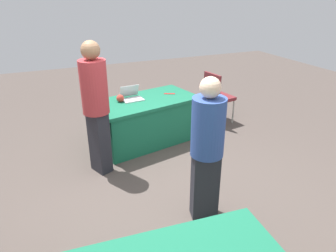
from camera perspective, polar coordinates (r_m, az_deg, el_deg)
name	(u,v)px	position (r m, az deg, el deg)	size (l,w,h in m)	color
ground_plane	(156,193)	(4.01, -2.24, -12.02)	(14.40, 14.40, 0.00)	#4C423D
table_foreground	(146,120)	(5.11, -4.07, 1.02)	(1.78, 1.18, 0.72)	#196647
chair_near_front	(217,95)	(5.82, 8.85, 5.67)	(0.51, 0.51, 0.96)	#9E9993
person_presenter	(207,145)	(3.22, 7.11, -3.41)	(0.41, 0.41, 1.60)	#26262D
person_attendee_browsing	(96,103)	(4.12, -13.01, 4.16)	(0.44, 0.44, 1.78)	#26262D
laptop_silver	(132,97)	(5.00, -6.62, 5.27)	(0.34, 0.32, 0.21)	silver
yarn_ball	(120,98)	(4.90, -8.68, 5.00)	(0.12, 0.12, 0.12)	#B2382D
scissors_red	(169,94)	(5.24, 0.27, 5.89)	(0.18, 0.04, 0.01)	red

